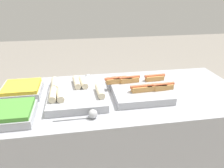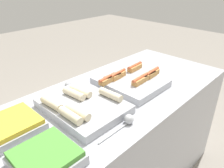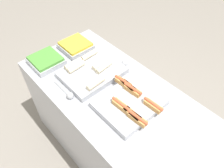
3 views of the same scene
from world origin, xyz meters
TOP-DOWN VIEW (x-y plane):
  - counter at (0.00, 0.00)m, footprint 1.76×0.80m
  - tray_hotdogs at (0.12, 0.00)m, footprint 0.46×0.45m
  - tray_wraps at (-0.32, 0.00)m, footprint 0.38×0.49m
  - tray_side_front at (-0.69, -0.21)m, footprint 0.26×0.26m
  - tray_side_back at (-0.69, 0.10)m, footprint 0.26×0.26m
  - serving_spoon_near at (-0.24, -0.28)m, footprint 0.25×0.05m
  - serving_spoon_far at (-0.24, 0.28)m, footprint 0.27×0.05m

SIDE VIEW (x-z plane):
  - counter at x=0.00m, z-range 0.00..0.92m
  - serving_spoon_far at x=-0.24m, z-range 0.92..0.97m
  - serving_spoon_near at x=-0.24m, z-range 0.92..0.97m
  - tray_wraps at x=-0.32m, z-range 0.91..1.00m
  - tray_hotdogs at x=0.12m, z-range 0.91..1.01m
  - tray_side_front at x=-0.69m, z-range 0.92..0.99m
  - tray_side_back at x=-0.69m, z-range 0.92..0.99m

